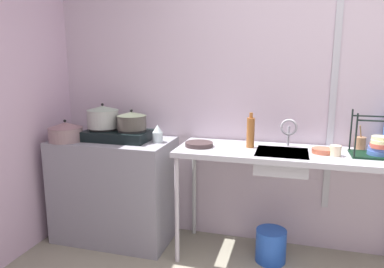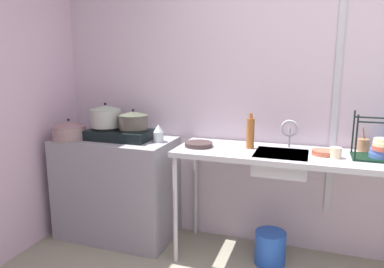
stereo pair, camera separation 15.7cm
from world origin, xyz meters
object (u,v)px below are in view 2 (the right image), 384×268
pot_beside_stove (69,130)px  sink_basin (281,163)px  dish_rack (382,150)px  cup_by_rack (336,153)px  pot_on_right_burner (133,120)px  utensil_jar (363,145)px  frying_pan (199,144)px  pot_on_left_burner (106,116)px  small_bowl_on_drainboard (323,153)px  percolator (158,133)px  bottle_by_sink (250,133)px  bucket_on_floor (270,248)px  stove (120,134)px  faucet (289,130)px

pot_beside_stove → sink_basin: size_ratio=0.75×
dish_rack → cup_by_rack: dish_rack is taller
pot_on_right_burner → cup_by_rack: pot_on_right_burner is taller
dish_rack → utensil_jar: dish_rack is taller
sink_basin → utensil_jar: size_ratio=2.03×
frying_pan → cup_by_rack: 1.01m
pot_on_left_burner → small_bowl_on_drainboard: (1.79, 0.00, -0.18)m
percolator → frying_pan: size_ratio=0.67×
pot_on_right_burner → bottle_by_sink: bearing=2.2°
small_bowl_on_drainboard → bucket_on_floor: size_ratio=0.59×
pot_on_left_burner → bottle_by_sink: size_ratio=0.99×
pot_on_left_burner → percolator: bearing=1.6°
sink_basin → pot_on_right_burner: bearing=178.0°
stove → utensil_jar: utensil_jar is taller
percolator → faucet: (1.05, 0.11, 0.08)m
faucet → cup_by_rack: faucet is taller
cup_by_rack → utensil_jar: utensil_jar is taller
utensil_jar → percolator: bearing=-172.3°
pot_on_left_burner → utensil_jar: (2.08, 0.23, -0.15)m
pot_on_right_burner → pot_beside_stove: size_ratio=0.87×
stove → percolator: size_ratio=3.78×
pot_beside_stove → percolator: size_ratio=1.93×
bucket_on_floor → bottle_by_sink: bearing=159.3°
pot_beside_stove → dish_rack: (2.44, 0.17, -0.02)m
pot_on_right_burner → stove: bearing=-180.0°
pot_on_left_burner → bottle_by_sink: bearing=1.7°
cup_by_rack → utensil_jar: (0.21, 0.28, 0.01)m
pot_on_left_burner → bottle_by_sink: pot_on_left_burner is taller
faucet → small_bowl_on_drainboard: (0.25, -0.12, -0.13)m
pot_beside_stove → bottle_by_sink: bottle_by_sink is taller
percolator → bucket_on_floor: 1.28m
cup_by_rack → bottle_by_sink: bottle_by_sink is taller
frying_pan → bottle_by_sink: bottle_by_sink is taller
sink_basin → percolator: bearing=176.8°
bottle_by_sink → utensil_jar: 0.84m
dish_rack → utensil_jar: bearing=113.4°
faucet → pot_beside_stove: bearing=-171.2°
small_bowl_on_drainboard → bucket_on_floor: (-0.34, -0.04, -0.79)m
faucet → frying_pan: faucet is taller
pot_on_left_burner → pot_on_right_burner: bearing=-0.0°
stove → faucet: size_ratio=2.47×
sink_basin → small_bowl_on_drainboard: bearing=8.6°
pot_on_right_burner → small_bowl_on_drainboard: bearing=0.0°
percolator → dish_rack: dish_rack is taller
stove → cup_by_rack: (1.74, -0.05, -0.01)m
pot_beside_stove → sink_basin: (1.77, 0.12, -0.15)m
frying_pan → dish_rack: size_ratio=0.57×
utensil_jar → bucket_on_floor: (-0.62, -0.26, -0.82)m
small_bowl_on_drainboard → bucket_on_floor: bearing=-173.8°
stove → faucet: bearing=4.9°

